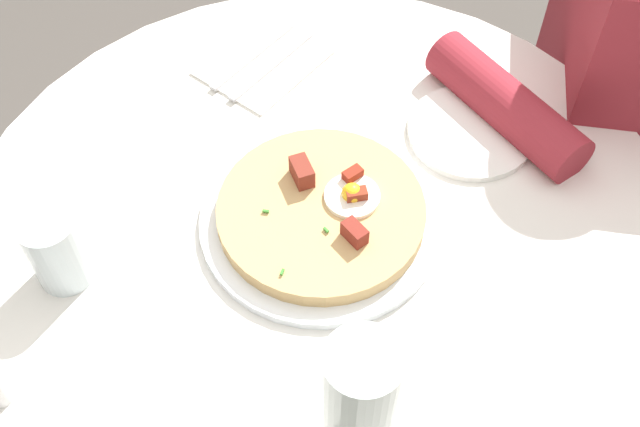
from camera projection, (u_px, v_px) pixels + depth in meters
dining_table at (321, 291)px, 1.12m from camera, size 0.93×0.93×0.72m
person_seated at (596, 136)px, 1.36m from camera, size 0.50×0.46×1.14m
pizza_plate at (319, 220)px, 0.98m from camera, size 0.31×0.31×0.01m
breakfast_pizza at (320, 211)px, 0.97m from camera, size 0.26×0.26×0.05m
bread_plate at (470, 132)px, 1.07m from camera, size 0.17×0.17×0.01m
napkin at (263, 62)px, 1.16m from camera, size 0.22×0.21×0.00m
fork at (272, 65)px, 1.15m from camera, size 0.16×0.10×0.00m
knife at (254, 55)px, 1.16m from camera, size 0.16×0.10×0.00m
water_glass at (57, 249)px, 0.90m from camera, size 0.07×0.07×0.10m
water_bottle at (359, 408)px, 0.73m from camera, size 0.07×0.07×0.21m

